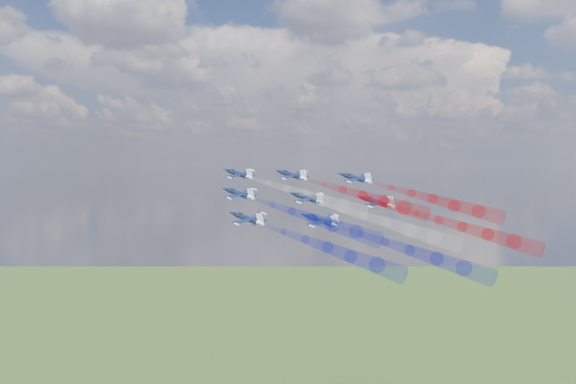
% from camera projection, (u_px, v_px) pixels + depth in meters
% --- Properties ---
extents(jet_lead, '(15.95, 14.66, 7.99)m').
position_uv_depth(jet_lead, '(239.00, 174.00, 192.53)').
color(jet_lead, black).
extents(trail_lead, '(37.51, 20.17, 13.15)m').
position_uv_depth(trail_lead, '(304.00, 194.00, 177.01)').
color(trail_lead, white).
extents(jet_inner_left, '(15.95, 14.66, 7.99)m').
position_uv_depth(jet_inner_left, '(239.00, 194.00, 174.96)').
color(jet_inner_left, black).
extents(trail_inner_left, '(37.51, 20.17, 13.15)m').
position_uv_depth(trail_inner_left, '(312.00, 218.00, 159.44)').
color(trail_inner_left, '#1621C3').
extents(jet_inner_right, '(15.95, 14.66, 7.99)m').
position_uv_depth(jet_inner_right, '(292.00, 175.00, 190.99)').
color(jet_inner_right, black).
extents(trail_inner_right, '(37.51, 20.17, 13.15)m').
position_uv_depth(trail_inner_right, '(362.00, 195.00, 175.48)').
color(trail_inner_right, red).
extents(jet_outer_left, '(15.95, 14.66, 7.99)m').
position_uv_depth(jet_outer_left, '(247.00, 219.00, 161.39)').
color(jet_outer_left, black).
extents(trail_outer_left, '(37.51, 20.17, 13.15)m').
position_uv_depth(trail_outer_left, '(328.00, 248.00, 145.87)').
color(trail_outer_left, '#1621C3').
extents(jet_center_third, '(15.95, 14.66, 7.99)m').
position_uv_depth(jet_center_third, '(307.00, 198.00, 175.39)').
color(jet_center_third, black).
extents(trail_center_third, '(37.51, 20.17, 13.15)m').
position_uv_depth(trail_center_third, '(386.00, 223.00, 159.87)').
color(trail_center_third, white).
extents(jet_outer_right, '(15.95, 14.66, 7.99)m').
position_uv_depth(jet_outer_right, '(356.00, 178.00, 189.84)').
color(jet_outer_right, black).
extents(trail_outer_right, '(37.51, 20.17, 13.15)m').
position_uv_depth(trail_outer_right, '(433.00, 199.00, 174.33)').
color(trail_outer_right, red).
extents(jet_rear_left, '(15.95, 14.66, 7.99)m').
position_uv_depth(jet_rear_left, '(321.00, 221.00, 160.00)').
color(jet_rear_left, black).
extents(trail_rear_left, '(37.51, 20.17, 13.15)m').
position_uv_depth(trail_rear_left, '(410.00, 250.00, 144.48)').
color(trail_rear_left, '#1621C3').
extents(jet_rear_right, '(15.95, 14.66, 7.99)m').
position_uv_depth(jet_rear_right, '(377.00, 202.00, 175.34)').
color(jet_rear_right, black).
extents(trail_rear_right, '(37.51, 20.17, 13.15)m').
position_uv_depth(trail_rear_right, '(463.00, 227.00, 159.82)').
color(trail_rear_right, red).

